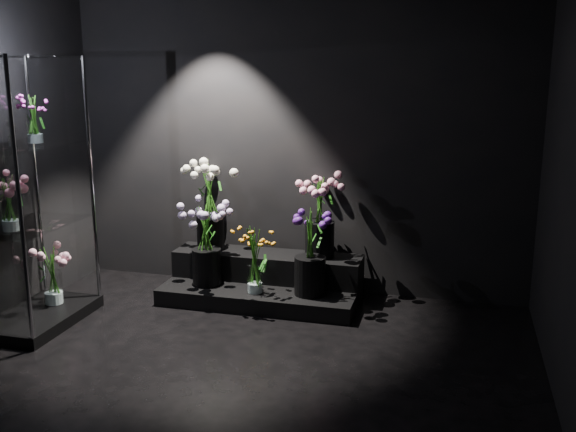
% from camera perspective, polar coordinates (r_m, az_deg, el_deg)
% --- Properties ---
extents(floor, '(4.00, 4.00, 0.00)m').
position_cam_1_polar(floor, '(4.10, -6.56, -15.30)').
color(floor, black).
rests_on(floor, ground).
extents(wall_back, '(4.00, 0.00, 4.00)m').
position_cam_1_polar(wall_back, '(5.53, 0.67, 7.51)').
color(wall_back, black).
rests_on(wall_back, floor).
extents(display_riser, '(1.64, 0.73, 0.37)m').
position_cam_1_polar(display_riser, '(5.54, -2.13, -5.72)').
color(display_riser, black).
rests_on(display_riser, floor).
extents(display_case, '(0.55, 0.92, 2.03)m').
position_cam_1_polar(display_case, '(5.13, -22.04, 1.73)').
color(display_case, black).
rests_on(display_case, floor).
extents(bouquet_orange_bells, '(0.28, 0.28, 0.54)m').
position_cam_1_polar(bouquet_orange_bells, '(5.21, -2.98, -3.89)').
color(bouquet_orange_bells, white).
rests_on(bouquet_orange_bells, display_riser).
extents(bouquet_lilac, '(0.46, 0.46, 0.69)m').
position_cam_1_polar(bouquet_lilac, '(5.42, -7.30, -2.00)').
color(bouquet_lilac, black).
rests_on(bouquet_lilac, display_riser).
extents(bouquet_purple, '(0.35, 0.35, 0.70)m').
position_cam_1_polar(bouquet_purple, '(5.14, 1.99, -3.01)').
color(bouquet_purple, black).
rests_on(bouquet_purple, display_riser).
extents(bouquet_cream_roses, '(0.40, 0.40, 0.78)m').
position_cam_1_polar(bouquet_cream_roses, '(5.62, -6.98, 1.49)').
color(bouquet_cream_roses, black).
rests_on(bouquet_cream_roses, display_riser).
extents(bouquet_pink_roses, '(0.46, 0.46, 0.69)m').
position_cam_1_polar(bouquet_pink_roses, '(5.39, 2.85, 0.43)').
color(bouquet_pink_roses, black).
rests_on(bouquet_pink_roses, display_riser).
extents(bouquet_case_pink, '(0.39, 0.39, 0.40)m').
position_cam_1_polar(bouquet_case_pink, '(5.00, -23.55, 1.18)').
color(bouquet_case_pink, white).
rests_on(bouquet_case_pink, display_case).
extents(bouquet_case_magenta, '(0.28, 0.28, 0.35)m').
position_cam_1_polar(bouquet_case_magenta, '(5.15, -21.67, 8.05)').
color(bouquet_case_magenta, white).
rests_on(bouquet_case_magenta, display_case).
extents(bouquet_case_base_pink, '(0.37, 0.37, 0.48)m').
position_cam_1_polar(bouquet_case_base_pink, '(5.43, -20.26, -4.79)').
color(bouquet_case_base_pink, white).
rests_on(bouquet_case_base_pink, display_case).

